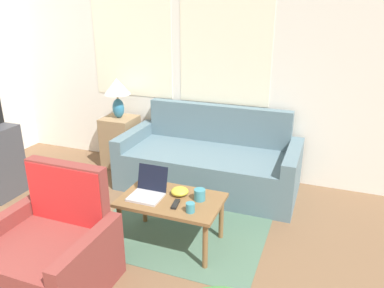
{
  "coord_description": "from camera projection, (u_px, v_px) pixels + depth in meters",
  "views": [
    {
      "loc": [
        1.75,
        -0.1,
        2.03
      ],
      "look_at": [
        0.54,
        3.09,
        0.75
      ],
      "focal_mm": 35.0,
      "sensor_mm": 36.0,
      "label": 1
    }
  ],
  "objects": [
    {
      "name": "wall_back",
      "position": [
        182.0,
        67.0,
        4.59
      ],
      "size": [
        5.87,
        0.06,
        2.6
      ],
      "color": "white",
      "rests_on": "ground_plane"
    },
    {
      "name": "rug",
      "position": [
        194.0,
        211.0,
        3.9
      ],
      "size": [
        1.59,
        1.97,
        0.01
      ],
      "color": "#476651",
      "rests_on": "ground_plane"
    },
    {
      "name": "couch",
      "position": [
        209.0,
        164.0,
        4.38
      ],
      "size": [
        2.03,
        0.89,
        0.91
      ],
      "color": "slate",
      "rests_on": "ground_plane"
    },
    {
      "name": "armchair",
      "position": [
        51.0,
        254.0,
        2.81
      ],
      "size": [
        0.88,
        0.75,
        0.9
      ],
      "color": "brown",
      "rests_on": "ground_plane"
    },
    {
      "name": "side_table",
      "position": [
        121.0,
        142.0,
        4.92
      ],
      "size": [
        0.41,
        0.41,
        0.66
      ],
      "color": "#937551",
      "rests_on": "ground_plane"
    },
    {
      "name": "table_lamp",
      "position": [
        117.0,
        91.0,
        4.68
      ],
      "size": [
        0.33,
        0.33,
        0.51
      ],
      "color": "teal",
      "rests_on": "side_table"
    },
    {
      "name": "coffee_table",
      "position": [
        171.0,
        204.0,
        3.26
      ],
      "size": [
        0.88,
        0.55,
        0.45
      ],
      "color": "brown",
      "rests_on": "ground_plane"
    },
    {
      "name": "laptop",
      "position": [
        148.0,
        190.0,
        3.28
      ],
      "size": [
        0.28,
        0.29,
        0.24
      ],
      "color": "#B7B7BC",
      "rests_on": "coffee_table"
    },
    {
      "name": "cup_navy",
      "position": [
        190.0,
        208.0,
        3.02
      ],
      "size": [
        0.07,
        0.07,
        0.08
      ],
      "color": "teal",
      "rests_on": "coffee_table"
    },
    {
      "name": "cup_yellow",
      "position": [
        200.0,
        195.0,
        3.2
      ],
      "size": [
        0.1,
        0.1,
        0.1
      ],
      "color": "teal",
      "rests_on": "coffee_table"
    },
    {
      "name": "snack_bowl",
      "position": [
        180.0,
        191.0,
        3.3
      ],
      "size": [
        0.16,
        0.16,
        0.07
      ],
      "color": "gold",
      "rests_on": "coffee_table"
    },
    {
      "name": "tv_remote",
      "position": [
        176.0,
        204.0,
        3.13
      ],
      "size": [
        0.06,
        0.15,
        0.02
      ],
      "color": "black",
      "rests_on": "coffee_table"
    }
  ]
}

